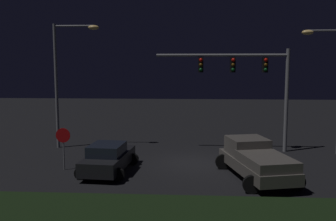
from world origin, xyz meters
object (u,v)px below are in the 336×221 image
Objects in this scene: pickup_truck at (255,158)px; stop_sign at (63,141)px; street_lamp_left at (65,70)px; car_sedan at (108,158)px; street_lamp_right at (333,75)px; traffic_signal_gantry at (248,74)px.

pickup_truck is 2.56× the size of stop_sign.
street_lamp_left reaches higher than pickup_truck.
car_sedan is at bearing 71.98° from pickup_truck.
street_lamp_left is at bearing 177.28° from street_lamp_right.
street_lamp_right is at bearing -64.80° from car_sedan.
pickup_truck is 0.69× the size of traffic_signal_gantry.
pickup_truck is at bearing -94.20° from traffic_signal_gantry.
pickup_truck is 7.04m from traffic_signal_gantry.
traffic_signal_gantry reaches higher than stop_sign.
stop_sign is (-10.21, -5.02, -3.34)m from traffic_signal_gantry.
traffic_signal_gantry reaches higher than pickup_truck.
street_lamp_right is at bearing -59.09° from pickup_truck.
car_sedan is at bearing -145.86° from traffic_signal_gantry.
pickup_truck reaches higher than car_sedan.
traffic_signal_gantry is 1.02× the size of street_lamp_left.
street_lamp_right reaches higher than stop_sign.
stop_sign is at bearing -73.57° from street_lamp_left.
street_lamp_left is (-11.78, 0.31, 0.26)m from traffic_signal_gantry.
pickup_truck is 0.74× the size of street_lamp_right.
street_lamp_right is 16.21m from stop_sign.
traffic_signal_gantry is 11.85m from stop_sign.
stop_sign reaches higher than pickup_truck.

